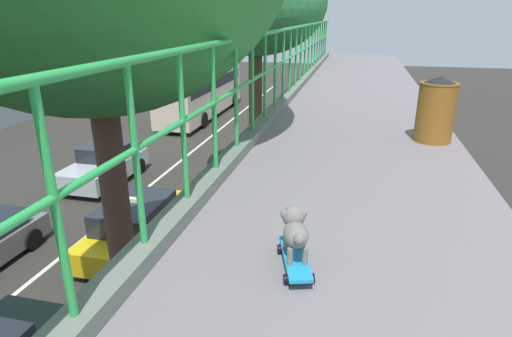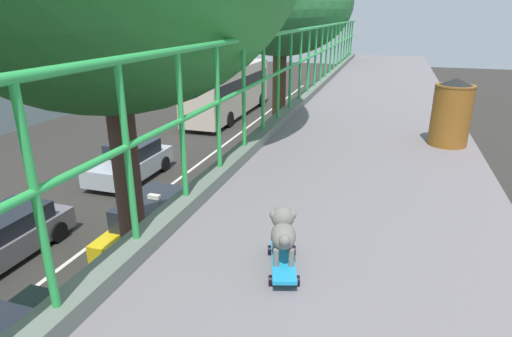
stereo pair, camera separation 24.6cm
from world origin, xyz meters
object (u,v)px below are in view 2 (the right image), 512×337
Objects in this scene: car_silver_sixth at (131,161)px; city_bus at (229,88)px; litter_bin at (452,111)px; toy_skateboard at (283,259)px; car_yellow_cab_fifth at (160,221)px; small_dog at (283,229)px.

car_silver_sixth is 12.29m from city_bus.
litter_bin is at bearing -62.23° from city_bus.
toy_skateboard is 3.55m from litter_bin.
toy_skateboard reaches higher than city_bus.
car_yellow_cab_fifth is 10.55m from toy_skateboard.
car_yellow_cab_fifth is at bearing -75.99° from city_bus.
litter_bin reaches higher than small_dog.
litter_bin is at bearing -39.31° from car_silver_sixth.
city_bus is 26.51m from toy_skateboard.
small_dog reaches higher than car_silver_sixth.
car_yellow_cab_fifth is at bearing -48.69° from car_silver_sixth.
small_dog reaches higher than toy_skateboard.
city_bus is at bearing 111.95° from toy_skateboard.
city_bus is 24.14m from litter_bin.
small_dog reaches higher than car_yellow_cab_fifth.
toy_skateboard reaches higher than car_yellow_cab_fifth.
small_dog is at bearing -68.05° from city_bus.
car_yellow_cab_fifth reaches higher than car_silver_sixth.
car_silver_sixth is 0.38× the size of city_bus.
city_bus is at bearing 111.95° from small_dog.
litter_bin is (6.96, -4.45, 4.73)m from car_yellow_cab_fifth.
car_silver_sixth is 7.30× the size of toy_skateboard.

